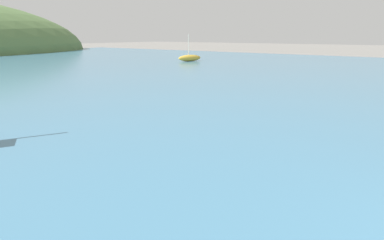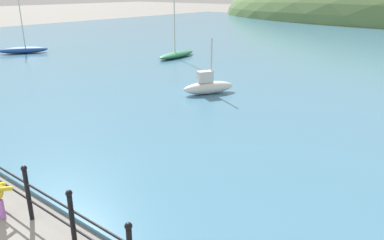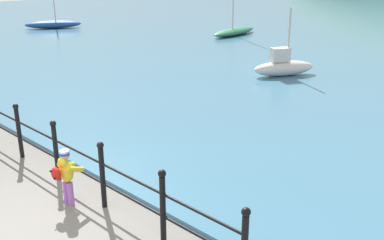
# 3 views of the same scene
# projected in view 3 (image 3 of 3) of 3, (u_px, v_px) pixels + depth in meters

# --- Properties ---
(ground_plane) EXTENTS (200.00, 200.00, 0.00)m
(ground_plane) POSITION_uv_depth(u_px,v_px,m) (12.00, 235.00, 6.95)
(ground_plane) COLOR slate
(iron_railing) EXTENTS (7.60, 0.12, 1.21)m
(iron_railing) POSITION_uv_depth(u_px,v_px,m) (78.00, 160.00, 8.02)
(iron_railing) COLOR black
(iron_railing) RESTS_ON ground
(child_in_coat) EXTENTS (0.38, 0.53, 1.00)m
(child_in_coat) POSITION_uv_depth(u_px,v_px,m) (65.00, 172.00, 7.64)
(child_in_coat) COLOR #AD66C6
(child_in_coat) RESTS_ON ground
(boat_twin_mast) EXTENTS (1.22, 3.63, 4.29)m
(boat_twin_mast) POSITION_uv_depth(u_px,v_px,m) (234.00, 31.00, 24.86)
(boat_twin_mast) COLOR #287551
(boat_twin_mast) RESTS_ON water
(boat_blue_hull) EXTENTS (2.52, 3.27, 4.10)m
(boat_blue_hull) POSITION_uv_depth(u_px,v_px,m) (53.00, 24.00, 27.32)
(boat_blue_hull) COLOR #1E4793
(boat_blue_hull) RESTS_ON water
(boat_white_sailboat) EXTENTS (1.71, 2.36, 2.40)m
(boat_white_sailboat) POSITION_uv_depth(u_px,v_px,m) (283.00, 66.00, 16.04)
(boat_white_sailboat) COLOR silver
(boat_white_sailboat) RESTS_ON water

